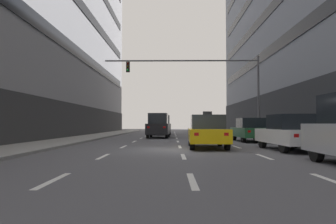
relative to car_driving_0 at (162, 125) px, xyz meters
name	(u,v)px	position (x,y,z in m)	size (l,w,h in m)	color
ground_plane	(181,150)	(1.52, -20.28, -1.12)	(120.00, 120.00, 0.00)	#515156
sidewalk_left	(20,148)	(-6.40, -20.28, -1.05)	(3.29, 80.00, 0.14)	gray
lane_stripe_l1_s2	(53,180)	(-1.62, -28.28, -1.11)	(0.16, 2.00, 0.01)	silver
lane_stripe_l1_s3	(103,156)	(-1.62, -23.28, -1.11)	(0.16, 2.00, 0.01)	silver
lane_stripe_l1_s4	(123,147)	(-1.62, -18.28, -1.11)	(0.16, 2.00, 0.01)	silver
lane_stripe_l1_s5	(134,141)	(-1.62, -13.28, -1.11)	(0.16, 2.00, 0.01)	silver
lane_stripe_l1_s6	(141,138)	(-1.62, -8.28, -1.11)	(0.16, 2.00, 0.01)	silver
lane_stripe_l1_s7	(146,136)	(-1.62, -3.28, -1.11)	(0.16, 2.00, 0.01)	silver
lane_stripe_l1_s8	(149,134)	(-1.62, 1.72, -1.11)	(0.16, 2.00, 0.01)	silver
lane_stripe_l1_s9	(152,133)	(-1.62, 6.72, -1.11)	(0.16, 2.00, 0.01)	silver
lane_stripe_l1_s10	(154,132)	(-1.62, 11.72, -1.11)	(0.16, 2.00, 0.01)	silver
lane_stripe_l2_s2	(192,181)	(1.52, -28.28, -1.11)	(0.16, 2.00, 0.01)	silver
lane_stripe_l2_s3	(183,157)	(1.52, -23.28, -1.11)	(0.16, 2.00, 0.01)	silver
lane_stripe_l2_s4	(180,147)	(1.52, -18.28, -1.11)	(0.16, 2.00, 0.01)	silver
lane_stripe_l2_s5	(178,141)	(1.52, -13.28, -1.11)	(0.16, 2.00, 0.01)	silver
lane_stripe_l2_s6	(177,138)	(1.52, -8.28, -1.11)	(0.16, 2.00, 0.01)	silver
lane_stripe_l2_s7	(176,136)	(1.52, -3.28, -1.11)	(0.16, 2.00, 0.01)	silver
lane_stripe_l2_s8	(175,134)	(1.52, 1.72, -1.11)	(0.16, 2.00, 0.01)	silver
lane_stripe_l2_s9	(175,133)	(1.52, 6.72, -1.11)	(0.16, 2.00, 0.01)	silver
lane_stripe_l2_s10	(174,132)	(1.52, 11.72, -1.11)	(0.16, 2.00, 0.01)	silver
lane_stripe_l3_s2	(333,181)	(4.66, -28.28, -1.11)	(0.16, 2.00, 0.01)	silver
lane_stripe_l3_s3	(264,157)	(4.66, -23.28, -1.11)	(0.16, 2.00, 0.01)	silver
lane_stripe_l3_s4	(236,147)	(4.66, -18.28, -1.11)	(0.16, 2.00, 0.01)	silver
lane_stripe_l3_s5	(221,142)	(4.66, -13.28, -1.11)	(0.16, 2.00, 0.01)	silver
lane_stripe_l3_s6	(212,138)	(4.66, -8.28, -1.11)	(0.16, 2.00, 0.01)	silver
lane_stripe_l3_s7	(206,136)	(4.66, -3.28, -1.11)	(0.16, 2.00, 0.01)	silver
lane_stripe_l3_s8	(201,134)	(4.66, 1.72, -1.11)	(0.16, 2.00, 0.01)	silver
lane_stripe_l3_s9	(197,133)	(4.66, 6.72, -1.11)	(0.16, 2.00, 0.01)	silver
lane_stripe_l3_s10	(195,132)	(4.66, 11.72, -1.11)	(0.16, 2.00, 0.01)	silver
car_driving_0	(162,125)	(0.00, 0.00, 0.00)	(1.97, 4.64, 2.24)	black
taxi_driving_1	(207,132)	(2.96, -19.04, -0.26)	(2.10, 4.70, 1.93)	black
car_driving_2	(159,126)	(-0.13, -7.21, 0.00)	(2.10, 4.69, 2.24)	black
car_parked_1	(290,133)	(6.75, -20.49, -0.26)	(2.06, 4.67, 1.73)	black
car_parked_2	(250,130)	(6.75, -13.17, -0.28)	(1.98, 4.55, 1.69)	black
traffic_signal_0	(209,78)	(4.14, -10.39, 3.91)	(12.71, 0.35, 6.72)	#4C4C51
pedestrian_1	(333,129)	(8.96, -20.27, -0.08)	(0.45, 0.36, 1.56)	#383D59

